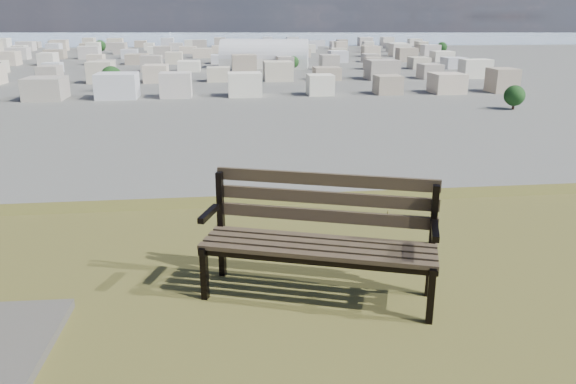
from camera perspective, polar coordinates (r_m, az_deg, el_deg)
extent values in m
cube|color=#473929|center=(4.39, 2.63, -6.47)|extent=(1.81, 0.71, 0.04)
cube|color=#473929|center=(4.50, 2.91, -5.84)|extent=(1.81, 0.71, 0.04)
cube|color=#473929|center=(4.61, 3.17, -5.23)|extent=(1.81, 0.71, 0.04)
cube|color=#473929|center=(4.73, 3.42, -4.66)|extent=(1.81, 0.71, 0.04)
cube|color=#473929|center=(4.75, 3.61, -2.41)|extent=(1.79, 0.66, 0.10)
cube|color=#473929|center=(4.72, 3.70, -0.57)|extent=(1.79, 0.66, 0.10)
cube|color=#473929|center=(4.70, 3.78, 1.29)|extent=(1.79, 0.66, 0.10)
cube|color=black|center=(4.69, -8.49, -8.14)|extent=(0.07, 0.08, 0.46)
cube|color=black|center=(4.98, -6.81, -3.36)|extent=(0.07, 0.08, 0.96)
cube|color=black|center=(4.78, -7.72, -4.94)|extent=(0.22, 0.51, 0.05)
cube|color=black|center=(4.65, -8.07, -2.18)|extent=(0.17, 0.37, 0.05)
cube|color=black|center=(4.42, 14.32, -10.13)|extent=(0.07, 0.08, 0.46)
cube|color=black|center=(4.73, 14.41, -4.93)|extent=(0.07, 0.08, 0.96)
cube|color=black|center=(4.53, 14.44, -6.68)|extent=(0.22, 0.51, 0.05)
cube|color=black|center=(4.38, 14.71, -3.82)|extent=(0.17, 0.37, 0.05)
cube|color=black|center=(4.40, 2.60, -7.09)|extent=(1.80, 0.66, 0.04)
cube|color=black|center=(4.76, 3.43, -5.14)|extent=(1.80, 0.66, 0.04)
cone|color=brown|center=(6.39, 10.10, -2.49)|extent=(0.08, 0.08, 0.18)
cube|color=silver|center=(321.31, -2.38, 12.99)|extent=(51.15, 28.81, 5.36)
cylinder|color=silver|center=(321.12, -2.39, 13.47)|extent=(51.15, 28.81, 20.37)
cube|color=silver|center=(212.73, -23.75, 9.54)|extent=(11.00, 11.00, 7.00)
cube|color=#A69B8E|center=(207.18, -17.30, 10.04)|extent=(11.00, 11.00, 7.00)
cube|color=beige|center=(204.32, -10.57, 10.43)|extent=(11.00, 11.00, 7.00)
cube|color=silver|center=(204.25, -3.72, 10.68)|extent=(11.00, 11.00, 7.00)
cube|color=beige|center=(206.98, 3.04, 10.78)|extent=(11.00, 11.00, 7.00)
cube|color=tan|center=(212.41, 9.55, 10.74)|extent=(11.00, 11.00, 7.00)
cube|color=beige|center=(220.33, 15.66, 10.58)|extent=(11.00, 11.00, 7.00)
cube|color=beige|center=(230.49, 21.27, 10.32)|extent=(11.00, 11.00, 7.00)
cube|color=beige|center=(263.83, -23.29, 10.85)|extent=(11.00, 11.00, 7.00)
cube|color=silver|center=(258.26, -18.08, 11.28)|extent=(11.00, 11.00, 7.00)
cube|color=beige|center=(254.84, -12.68, 11.63)|extent=(11.00, 11.00, 7.00)
cube|color=tan|center=(253.66, -7.16, 11.89)|extent=(11.00, 11.00, 7.00)
cube|color=beige|center=(254.73, -1.64, 12.04)|extent=(11.00, 11.00, 7.00)
cube|color=beige|center=(258.05, 3.79, 12.07)|extent=(11.00, 11.00, 7.00)
cube|color=silver|center=(263.52, 9.04, 12.01)|extent=(11.00, 11.00, 7.00)
cube|color=#A69B8E|center=(271.01, 14.04, 11.86)|extent=(11.00, 11.00, 7.00)
cube|color=beige|center=(280.36, 18.73, 11.64)|extent=(11.00, 11.00, 7.00)
cube|color=beige|center=(322.31, -27.14, 11.31)|extent=(11.00, 11.00, 7.00)
cube|color=tan|center=(315.04, -22.97, 11.73)|extent=(11.00, 11.00, 7.00)
cube|color=beige|center=(309.46, -18.61, 12.11)|extent=(11.00, 11.00, 7.00)
cube|color=beige|center=(305.67, -14.10, 12.43)|extent=(11.00, 11.00, 7.00)
cube|color=silver|center=(303.73, -9.50, 12.68)|extent=(11.00, 11.00, 7.00)
cube|color=#A69B8E|center=(303.69, -4.86, 12.85)|extent=(11.00, 11.00, 7.00)
cube|color=beige|center=(305.53, -0.24, 12.93)|extent=(11.00, 11.00, 7.00)
cube|color=silver|center=(309.23, 4.30, 12.94)|extent=(11.00, 11.00, 7.00)
cube|color=beige|center=(314.73, 8.70, 12.87)|extent=(11.00, 11.00, 7.00)
cube|color=tan|center=(321.92, 12.93, 12.74)|extent=(11.00, 11.00, 7.00)
cube|color=beige|center=(330.71, 16.94, 12.55)|extent=(11.00, 11.00, 7.00)
cube|color=silver|center=(373.35, -26.35, 12.00)|extent=(11.00, 11.00, 7.00)
cube|color=#A69B8E|center=(366.30, -22.74, 12.37)|extent=(11.00, 11.00, 7.00)
cube|color=beige|center=(360.72, -18.98, 12.70)|extent=(11.00, 11.00, 7.00)
cube|color=silver|center=(356.66, -15.12, 12.99)|extent=(11.00, 11.00, 7.00)
cube|color=beige|center=(354.19, -11.17, 13.23)|extent=(11.00, 11.00, 7.00)
cube|color=tan|center=(353.34, -7.19, 13.41)|extent=(11.00, 11.00, 7.00)
cube|color=beige|center=(354.12, -3.19, 13.52)|extent=(11.00, 11.00, 7.00)
cube|color=beige|center=(356.51, 0.77, 13.57)|extent=(11.00, 11.00, 7.00)
cube|color=silver|center=(360.49, 4.66, 13.56)|extent=(11.00, 11.00, 7.00)
cube|color=#A69B8E|center=(366.00, 8.45, 13.49)|extent=(11.00, 11.00, 7.00)
cube|color=beige|center=(372.98, 12.11, 13.37)|extent=(11.00, 11.00, 7.00)
cube|color=silver|center=(381.34, 15.62, 13.20)|extent=(11.00, 11.00, 7.00)
cube|color=tan|center=(424.48, -25.75, 12.52)|extent=(11.00, 11.00, 7.00)
cube|color=beige|center=(417.60, -22.56, 12.85)|extent=(11.00, 11.00, 7.00)
cube|color=beige|center=(412.01, -19.27, 13.15)|extent=(11.00, 11.00, 7.00)
cube|color=silver|center=(407.77, -15.89, 13.41)|extent=(11.00, 11.00, 7.00)
cube|color=#A69B8E|center=(404.90, -12.44, 13.64)|extent=(11.00, 11.00, 7.00)
cube|color=beige|center=(403.44, -8.95, 13.81)|extent=(11.00, 11.00, 7.00)
cube|color=silver|center=(403.40, -5.44, 13.94)|extent=(11.00, 11.00, 7.00)
cube|color=beige|center=(404.79, -1.94, 14.02)|extent=(11.00, 11.00, 7.00)
cube|color=tan|center=(407.60, 1.53, 14.04)|extent=(11.00, 11.00, 7.00)
cube|color=beige|center=(411.78, 4.94, 14.02)|extent=(11.00, 11.00, 7.00)
cube|color=beige|center=(417.30, 8.26, 13.95)|extent=(11.00, 11.00, 7.00)
cube|color=silver|center=(424.12, 11.49, 13.85)|extent=(11.00, 11.00, 7.00)
cube|color=#A69B8E|center=(432.16, 14.60, 13.70)|extent=(11.00, 11.00, 7.00)
cube|color=silver|center=(475.67, -25.28, 12.93)|extent=(11.00, 11.00, 7.00)
cube|color=beige|center=(468.93, -22.43, 13.22)|extent=(11.00, 11.00, 7.00)
cube|color=tan|center=(463.34, -19.49, 13.50)|extent=(11.00, 11.00, 7.00)
cube|color=beige|center=(458.94, -16.48, 13.74)|extent=(11.00, 11.00, 7.00)
cube|color=beige|center=(455.76, -13.42, 13.95)|extent=(11.00, 11.00, 7.00)
cube|color=silver|center=(453.83, -10.32, 14.12)|extent=(11.00, 11.00, 7.00)
cube|color=#A69B8E|center=(453.16, -7.20, 14.25)|extent=(11.00, 11.00, 7.00)
cube|color=beige|center=(453.77, -4.07, 14.35)|extent=(11.00, 11.00, 7.00)
cube|color=silver|center=(455.64, -0.96, 14.40)|extent=(11.00, 11.00, 7.00)
cube|color=beige|center=(458.76, 2.12, 14.41)|extent=(11.00, 11.00, 7.00)
cube|color=tan|center=(463.10, 5.15, 14.38)|extent=(11.00, 11.00, 7.00)
cube|color=beige|center=(468.64, 8.12, 14.32)|extent=(11.00, 11.00, 7.00)
cube|color=beige|center=(475.32, 11.00, 14.22)|extent=(11.00, 11.00, 7.00)
cube|color=silver|center=(483.10, 13.80, 14.09)|extent=(11.00, 11.00, 7.00)
cube|color=beige|center=(526.90, -24.90, 13.25)|extent=(11.00, 11.00, 7.00)
cube|color=silver|center=(520.28, -22.32, 13.52)|extent=(11.00, 11.00, 7.00)
cube|color=beige|center=(514.68, -19.67, 13.77)|extent=(11.00, 11.00, 7.00)
cube|color=tan|center=(510.16, -16.96, 14.00)|extent=(11.00, 11.00, 7.00)
cube|color=beige|center=(506.74, -14.21, 14.19)|extent=(11.00, 11.00, 7.00)
cube|color=beige|center=(504.43, -11.42, 14.36)|extent=(11.00, 11.00, 7.00)
cube|color=silver|center=(503.26, -8.61, 14.50)|extent=(11.00, 11.00, 7.00)
cube|color=#A69B8E|center=(503.23, -5.79, 14.60)|extent=(11.00, 11.00, 7.00)
cube|color=beige|center=(504.35, -2.97, 14.67)|extent=(11.00, 11.00, 7.00)
cube|color=silver|center=(506.60, -0.17, 14.70)|extent=(11.00, 11.00, 7.00)
cube|color=beige|center=(509.97, 2.60, 14.70)|extent=(11.00, 11.00, 7.00)
cube|color=tan|center=(514.44, 5.32, 14.67)|extent=(11.00, 11.00, 7.00)
cube|color=beige|center=(519.98, 8.00, 14.61)|extent=(11.00, 11.00, 7.00)
cube|color=beige|center=(526.56, 10.61, 14.52)|extent=(11.00, 11.00, 7.00)
cube|color=silver|center=(534.14, 13.14, 14.41)|extent=(11.00, 11.00, 7.00)
cube|color=#A69B8E|center=(585.62, -26.87, 13.26)|extent=(11.00, 11.00, 7.00)
cube|color=beige|center=(578.17, -24.58, 13.52)|extent=(11.00, 11.00, 7.00)
cube|color=silver|center=(571.64, -22.23, 13.77)|extent=(11.00, 11.00, 7.00)
cube|color=beige|center=(566.04, -19.82, 14.00)|extent=(11.00, 11.00, 7.00)
cube|color=tan|center=(561.42, -17.36, 14.21)|extent=(11.00, 11.00, 7.00)
cube|color=beige|center=(557.79, -14.86, 14.39)|extent=(11.00, 11.00, 7.00)
cube|color=beige|center=(555.18, -12.33, 14.56)|extent=(11.00, 11.00, 7.00)
cube|color=silver|center=(553.60, -9.77, 14.69)|extent=(11.00, 11.00, 7.00)
cube|color=#A69B8E|center=(553.05, -7.20, 14.80)|extent=(11.00, 11.00, 7.00)
cube|color=beige|center=(553.55, -4.64, 14.88)|extent=(11.00, 11.00, 7.00)
cube|color=silver|center=(555.08, -2.07, 14.93)|extent=(11.00, 11.00, 7.00)
cube|color=beige|center=(557.64, 0.47, 14.95)|extent=(11.00, 11.00, 7.00)
cube|color=tan|center=(561.22, 2.99, 14.94)|extent=(11.00, 11.00, 7.00)
cube|color=beige|center=(565.80, 5.46, 14.91)|extent=(11.00, 11.00, 7.00)
cube|color=beige|center=(571.35, 7.90, 14.85)|extent=(11.00, 11.00, 7.00)
cube|color=silver|center=(577.84, 10.28, 14.77)|extent=(11.00, 11.00, 7.00)
cube|color=#A69B8E|center=(585.24, 12.60, 14.66)|extent=(11.00, 11.00, 7.00)
cylinder|color=#38221C|center=(187.36, 21.91, 8.12)|extent=(0.80, 0.80, 2.10)
sphere|color=black|center=(186.94, 22.02, 9.07)|extent=(6.30, 6.30, 6.30)
cylinder|color=#38221C|center=(227.69, -17.41, 10.08)|extent=(0.80, 0.80, 2.70)
sphere|color=black|center=(227.26, -17.50, 11.09)|extent=(8.10, 8.10, 8.10)
cylinder|color=#38221C|center=(311.88, 18.02, 11.73)|extent=(0.80, 0.80, 1.95)
sphere|color=black|center=(311.65, 18.08, 12.27)|extent=(5.85, 5.85, 5.85)
cylinder|color=#38221C|center=(407.74, 1.53, 13.71)|extent=(0.80, 0.80, 2.25)
sphere|color=black|center=(407.54, 1.53, 14.18)|extent=(6.75, 6.75, 6.75)
cylinder|color=#38221C|center=(472.03, -18.48, 13.39)|extent=(0.80, 0.80, 2.85)
sphere|color=black|center=(471.82, -18.53, 13.91)|extent=(8.55, 8.55, 8.55)
cylinder|color=#38221C|center=(519.88, -22.07, 13.29)|extent=(0.80, 0.80, 2.40)
sphere|color=black|center=(519.71, -22.11, 13.69)|extent=(7.20, 7.20, 7.20)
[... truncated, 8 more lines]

